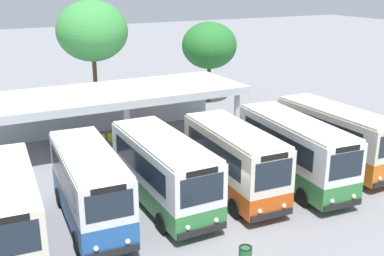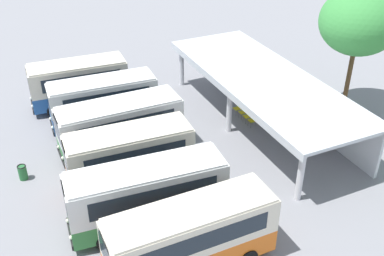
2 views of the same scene
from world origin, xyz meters
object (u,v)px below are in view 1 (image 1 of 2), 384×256
at_px(city_bus_far_end_green, 335,135).
at_px(waiting_chair_fourth_seat, 121,137).
at_px(waiting_chair_second_from_end, 102,140).
at_px(waiting_chair_end_by_column, 93,142).
at_px(waiting_chair_middle_seat, 112,139).
at_px(city_bus_fourth_amber, 234,159).
at_px(city_bus_nearest_orange, 6,210).
at_px(city_bus_middle_cream, 163,169).
at_px(city_bus_second_in_row, 90,184).
at_px(city_bus_fifth_blue, 294,149).

relative_size(city_bus_far_end_green, waiting_chair_fourth_seat, 8.83).
bearing_deg(waiting_chair_fourth_seat, waiting_chair_second_from_end, -179.91).
height_order(waiting_chair_end_by_column, waiting_chair_middle_seat, same).
bearing_deg(waiting_chair_second_from_end, city_bus_far_end_green, -40.02).
distance_m(city_bus_fourth_amber, waiting_chair_fourth_seat, 9.70).
bearing_deg(city_bus_fourth_amber, city_bus_nearest_orange, -177.82).
xyz_separation_m(waiting_chair_end_by_column, waiting_chair_second_from_end, (0.62, 0.08, 0.00)).
xyz_separation_m(city_bus_middle_cream, waiting_chair_end_by_column, (-0.85, 8.70, -1.27)).
relative_size(city_bus_second_in_row, city_bus_fifth_blue, 0.91).
height_order(city_bus_nearest_orange, waiting_chair_fourth_seat, city_bus_nearest_orange).
distance_m(city_bus_fourth_amber, waiting_chair_end_by_column, 10.25).
distance_m(city_bus_fourth_amber, waiting_chair_middle_seat, 9.86).
bearing_deg(city_bus_fourth_amber, waiting_chair_middle_seat, 108.07).
distance_m(waiting_chair_end_by_column, waiting_chair_second_from_end, 0.63).
relative_size(city_bus_nearest_orange, waiting_chair_end_by_column, 8.04).
relative_size(city_bus_far_end_green, waiting_chair_middle_seat, 8.83).
relative_size(city_bus_middle_cream, waiting_chair_second_from_end, 8.70).
bearing_deg(city_bus_far_end_green, city_bus_nearest_orange, -177.10).
relative_size(waiting_chair_end_by_column, waiting_chair_fourth_seat, 1.00).
bearing_deg(waiting_chair_second_from_end, city_bus_fourth_amber, -68.57).
xyz_separation_m(waiting_chair_middle_seat, waiting_chair_fourth_seat, (0.62, 0.02, 0.00)).
bearing_deg(waiting_chair_fourth_seat, city_bus_second_in_row, -116.65).
bearing_deg(waiting_chair_end_by_column, city_bus_far_end_green, -38.14).
bearing_deg(city_bus_second_in_row, city_bus_nearest_orange, -166.33).
bearing_deg(city_bus_middle_cream, waiting_chair_middle_seat, 87.40).
bearing_deg(city_bus_far_end_green, waiting_chair_middle_seat, 138.30).
relative_size(city_bus_fourth_amber, waiting_chair_fourth_seat, 8.07).
bearing_deg(city_bus_middle_cream, city_bus_fourth_amber, -8.68).
relative_size(city_bus_nearest_orange, city_bus_fourth_amber, 1.00).
distance_m(city_bus_second_in_row, city_bus_fifth_blue, 10.31).
xyz_separation_m(waiting_chair_end_by_column, waiting_chair_fourth_seat, (1.87, 0.09, 0.00)).
distance_m(city_bus_middle_cream, waiting_chair_middle_seat, 8.87).
distance_m(city_bus_second_in_row, city_bus_far_end_green, 13.72).
bearing_deg(city_bus_fifth_blue, city_bus_nearest_orange, -179.48).
relative_size(city_bus_nearest_orange, city_bus_fifth_blue, 0.88).
height_order(city_bus_far_end_green, waiting_chair_end_by_column, city_bus_far_end_green).
bearing_deg(city_bus_far_end_green, city_bus_middle_cream, 179.75).
height_order(city_bus_far_end_green, waiting_chair_fourth_seat, city_bus_far_end_green).
relative_size(city_bus_fourth_amber, city_bus_far_end_green, 0.91).
height_order(city_bus_far_end_green, waiting_chair_second_from_end, city_bus_far_end_green).
bearing_deg(city_bus_fifth_blue, city_bus_second_in_row, 176.06).
distance_m(city_bus_nearest_orange, city_bus_fourth_amber, 10.29).
bearing_deg(city_bus_fourth_amber, city_bus_far_end_green, 3.98).
height_order(city_bus_fourth_amber, city_bus_fifth_blue, city_bus_fifth_blue).
relative_size(city_bus_second_in_row, waiting_chair_end_by_column, 8.28).
bearing_deg(city_bus_fifth_blue, city_bus_fourth_amber, 175.56).
distance_m(city_bus_far_end_green, waiting_chair_middle_seat, 13.31).
bearing_deg(city_bus_second_in_row, city_bus_fifth_blue, -3.94).
distance_m(city_bus_fifth_blue, waiting_chair_middle_seat, 11.61).
relative_size(city_bus_nearest_orange, waiting_chair_middle_seat, 8.04).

